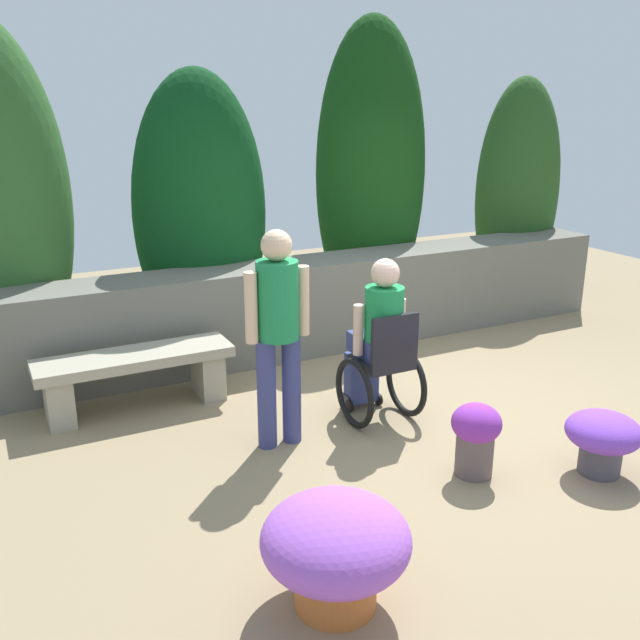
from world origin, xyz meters
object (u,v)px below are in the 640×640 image
(flower_pot_red_accent, at_px, (603,437))
(flower_pot_purple_near, at_px, (476,434))
(flower_pot_terracotta_by_wall, at_px, (336,547))
(stone_bench, at_px, (136,372))
(person_in_wheelchair, at_px, (379,346))
(person_standing_companion, at_px, (278,325))

(flower_pot_red_accent, bearing_deg, flower_pot_purple_near, 154.33)
(flower_pot_red_accent, bearing_deg, flower_pot_terracotta_by_wall, -171.46)
(stone_bench, relative_size, person_in_wheelchair, 1.19)
(stone_bench, bearing_deg, flower_pot_terracotta_by_wall, -75.14)
(stone_bench, height_order, person_standing_companion, person_standing_companion)
(person_in_wheelchair, bearing_deg, flower_pot_red_accent, -48.79)
(flower_pot_terracotta_by_wall, bearing_deg, person_standing_companion, 75.20)
(person_in_wheelchair, xyz_separation_m, flower_pot_purple_near, (0.13, -1.05, -0.32))
(person_in_wheelchair, distance_m, flower_pot_purple_near, 1.11)
(flower_pot_purple_near, height_order, flower_pot_terracotta_by_wall, flower_pot_terracotta_by_wall)
(person_standing_companion, relative_size, flower_pot_purple_near, 3.12)
(flower_pot_purple_near, height_order, flower_pot_red_accent, flower_pot_purple_near)
(person_standing_companion, height_order, flower_pot_red_accent, person_standing_companion)
(person_standing_companion, bearing_deg, flower_pot_purple_near, -34.98)
(person_standing_companion, bearing_deg, stone_bench, 136.35)
(stone_bench, distance_m, flower_pot_purple_near, 2.79)
(person_standing_companion, distance_m, flower_pot_terracotta_by_wall, 1.89)
(stone_bench, xyz_separation_m, flower_pot_purple_near, (1.81, -2.13, -0.02))
(person_standing_companion, bearing_deg, flower_pot_red_accent, -27.51)
(stone_bench, bearing_deg, person_standing_companion, -46.16)
(stone_bench, xyz_separation_m, person_standing_companion, (0.80, -1.11, 0.61))
(person_standing_companion, xyz_separation_m, flower_pot_purple_near, (1.00, -1.02, -0.63))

